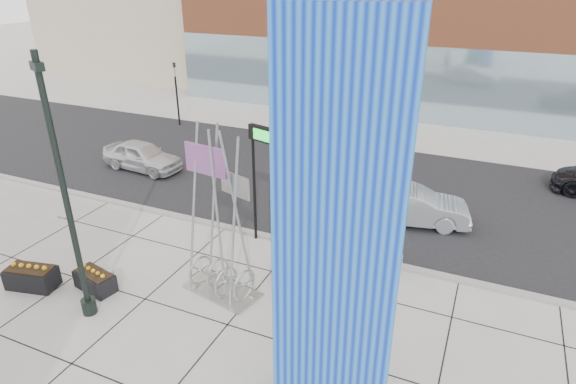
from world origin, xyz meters
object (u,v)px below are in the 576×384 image
at_px(lamp_post, 71,220).
at_px(public_art_sculpture, 221,253).
at_px(overhead_street_sign, 273,145).
at_px(blue_pylon, 338,249).
at_px(concrete_bollard, 110,278).
at_px(car_silver_mid, 410,206).
at_px(car_white_west, 142,156).

xyz_separation_m(lamp_post, public_art_sculpture, (3.16, 2.53, -1.71)).
bearing_deg(overhead_street_sign, blue_pylon, -38.56).
distance_m(blue_pylon, concrete_bollard, 9.24).
bearing_deg(public_art_sculpture, car_silver_mid, 69.23).
relative_size(concrete_bollard, car_silver_mid, 0.13).
distance_m(lamp_post, concrete_bollard, 3.16).
xyz_separation_m(overhead_street_sign, car_white_west, (-9.34, 3.92, -3.20)).
xyz_separation_m(lamp_post, car_white_west, (-5.99, 9.91, -2.44)).
distance_m(car_white_west, car_silver_mid, 13.73).
bearing_deg(blue_pylon, public_art_sculpture, 141.30).
relative_size(lamp_post, concrete_bollard, 12.32).
relative_size(lamp_post, car_white_west, 1.79).
height_order(car_white_west, car_silver_mid, car_silver_mid).
relative_size(car_white_west, car_silver_mid, 0.93).
xyz_separation_m(overhead_street_sign, car_silver_mid, (4.39, 3.66, -3.17)).
xyz_separation_m(blue_pylon, lamp_post, (-7.81, 0.30, -1.19)).
height_order(lamp_post, concrete_bollard, lamp_post).
xyz_separation_m(concrete_bollard, car_white_west, (-5.64, 8.62, 0.42)).
xyz_separation_m(lamp_post, concrete_bollard, (-0.34, 1.29, -2.86)).
bearing_deg(lamp_post, car_white_west, 121.14).
bearing_deg(concrete_bollard, lamp_post, -75.01).
bearing_deg(concrete_bollard, overhead_street_sign, 51.80).
distance_m(public_art_sculpture, overhead_street_sign, 4.26).
bearing_deg(blue_pylon, concrete_bollard, 161.64).
relative_size(blue_pylon, overhead_street_sign, 1.97).
relative_size(blue_pylon, public_art_sculpture, 1.62).
distance_m(public_art_sculpture, car_silver_mid, 8.49).
relative_size(blue_pylon, concrete_bollard, 14.36).
height_order(blue_pylon, public_art_sculpture, blue_pylon).
height_order(public_art_sculpture, concrete_bollard, public_art_sculpture).
xyz_separation_m(lamp_post, overhead_street_sign, (3.36, 5.99, 0.76)).
height_order(lamp_post, car_silver_mid, lamp_post).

